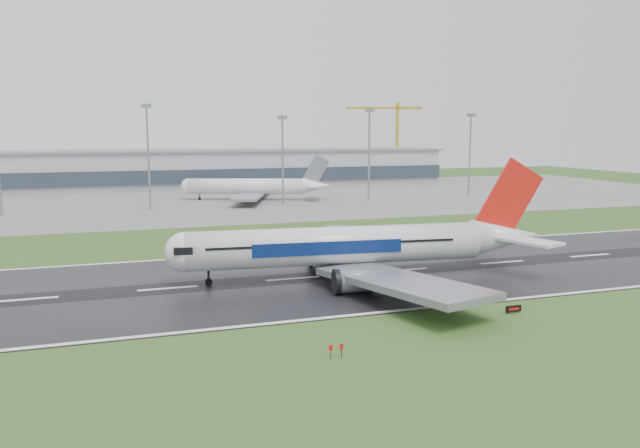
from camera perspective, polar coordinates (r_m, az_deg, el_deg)
name	(u,v)px	position (r m, az deg, el deg)	size (l,w,h in m)	color
ground	(293,279)	(100.32, -2.55, -5.17)	(520.00, 520.00, 0.00)	#2C4D1C
runway	(293,279)	(100.30, -2.55, -5.15)	(400.00, 45.00, 0.10)	black
apron	(198,199)	(221.66, -11.38, 2.29)	(400.00, 130.00, 0.08)	slate
terminal	(180,169)	(280.51, -12.93, 5.08)	(240.00, 36.00, 15.00)	#999BA4
main_airliner	(363,222)	(99.48, 4.03, 0.21)	(62.99, 59.99, 18.60)	silver
parked_airliner	(252,178)	(214.95, -6.37, 4.30)	(52.87, 49.22, 15.50)	silver
tower_crane	(397,140)	(325.38, 7.22, 7.82)	(39.17, 2.14, 39.11)	gold
runway_sign	(513,309)	(85.88, 17.64, -7.61)	(2.30, 0.26, 1.04)	black
floodmast_2	(148,159)	(194.17, -15.75, 5.84)	(0.64, 0.64, 30.99)	gray
floodmast_3	(283,162)	(200.68, -3.51, 5.78)	(0.64, 0.64, 27.84)	gray
floodmast_4	(369,157)	(210.50, 4.60, 6.25)	(0.64, 0.64, 30.43)	gray
floodmast_5	(470,157)	(228.81, 13.82, 6.06)	(0.64, 0.64, 29.16)	gray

